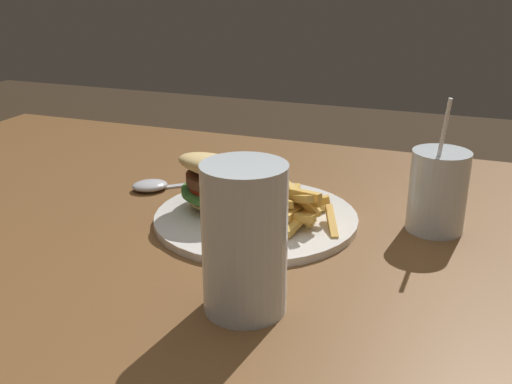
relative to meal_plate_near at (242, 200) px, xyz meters
The scene contains 4 objects.
meal_plate_near is the anchor object (origin of this frame).
beer_glass 0.22m from the meal_plate_near, 112.51° to the left, with size 0.08×0.08×0.15m.
juice_glass 0.25m from the meal_plate_near, 167.20° to the right, with size 0.07×0.07×0.17m.
spoon 0.17m from the meal_plate_near, 19.52° to the right, with size 0.14×0.13×0.01m.
Camera 1 is at (-0.17, 0.46, 1.02)m, focal length 42.00 mm.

